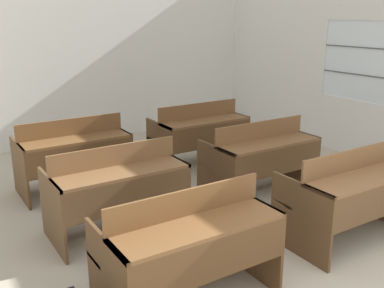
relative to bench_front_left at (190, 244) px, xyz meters
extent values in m
cube|color=silver|center=(1.00, 4.74, 1.08)|extent=(6.17, 0.06, 3.10)
cube|color=silver|center=(4.05, 1.67, -0.05)|extent=(0.06, 6.08, 0.85)
cube|color=silver|center=(4.05, 3.56, 0.95)|extent=(0.06, 2.31, 1.15)
cube|color=white|center=(4.05, 1.61, 0.95)|extent=(0.02, 1.60, 1.15)
cube|color=#4C4C51|center=(4.04, 1.61, 0.75)|extent=(0.02, 1.60, 0.02)
cube|color=#4C4C51|center=(4.04, 1.61, 1.15)|extent=(0.02, 1.60, 0.02)
cube|color=#53361D|center=(-0.63, 0.04, -0.13)|extent=(0.03, 0.73, 0.69)
cube|color=#53361D|center=(0.63, 0.04, -0.13)|extent=(0.03, 0.73, 0.69)
cube|color=brown|center=(0.00, -0.14, 0.20)|extent=(1.28, 0.38, 0.03)
cube|color=#53361D|center=(0.00, -0.31, 0.03)|extent=(1.23, 0.02, 0.31)
cube|color=brown|center=(0.00, 0.04, 0.32)|extent=(1.28, 0.02, 0.20)
cube|color=brown|center=(0.00, 0.27, -0.06)|extent=(1.28, 0.27, 0.03)
cube|color=#53361D|center=(0.00, 0.27, -0.33)|extent=(1.23, 0.04, 0.04)
cube|color=brown|center=(1.18, 0.05, -0.13)|extent=(0.03, 0.73, 0.69)
cube|color=brown|center=(1.81, -0.13, 0.20)|extent=(1.28, 0.38, 0.03)
cube|color=brown|center=(1.81, -0.31, 0.03)|extent=(1.23, 0.02, 0.31)
cube|color=brown|center=(1.81, 0.05, 0.32)|extent=(1.28, 0.02, 0.20)
cube|color=brown|center=(1.81, 0.28, -0.06)|extent=(1.28, 0.27, 0.03)
cube|color=brown|center=(1.81, 0.28, -0.33)|extent=(1.23, 0.04, 0.04)
cube|color=brown|center=(-0.63, 1.35, -0.13)|extent=(0.03, 0.73, 0.69)
cube|color=brown|center=(0.62, 1.35, -0.13)|extent=(0.03, 0.73, 0.69)
cube|color=brown|center=(0.00, 1.17, 0.20)|extent=(1.28, 0.38, 0.03)
cube|color=brown|center=(0.00, 1.00, 0.03)|extent=(1.23, 0.02, 0.31)
cube|color=brown|center=(0.00, 1.35, 0.32)|extent=(1.28, 0.02, 0.20)
cube|color=brown|center=(0.00, 1.58, -0.06)|extent=(1.28, 0.27, 0.03)
cube|color=brown|center=(0.00, 1.58, -0.33)|extent=(1.23, 0.04, 0.04)
cube|color=brown|center=(1.19, 1.35, -0.13)|extent=(0.03, 0.73, 0.69)
cube|color=brown|center=(2.45, 1.35, -0.13)|extent=(0.03, 0.73, 0.69)
cube|color=brown|center=(1.82, 1.17, 0.20)|extent=(1.28, 0.38, 0.03)
cube|color=brown|center=(1.82, 1.00, 0.03)|extent=(1.23, 0.02, 0.31)
cube|color=brown|center=(1.82, 1.35, 0.32)|extent=(1.28, 0.02, 0.20)
cube|color=brown|center=(1.82, 1.58, -0.06)|extent=(1.28, 0.27, 0.03)
cube|color=brown|center=(1.82, 1.58, -0.33)|extent=(1.23, 0.04, 0.04)
cube|color=#53361D|center=(-0.63, 2.67, -0.13)|extent=(0.03, 0.73, 0.69)
cube|color=#53361D|center=(0.63, 2.67, -0.13)|extent=(0.03, 0.73, 0.69)
cube|color=brown|center=(0.00, 2.50, 0.20)|extent=(1.28, 0.38, 0.03)
cube|color=#53361D|center=(0.00, 2.32, 0.03)|extent=(1.23, 0.02, 0.31)
cube|color=brown|center=(0.00, 2.67, 0.32)|extent=(1.28, 0.02, 0.20)
cube|color=brown|center=(0.00, 2.90, -0.06)|extent=(1.28, 0.27, 0.03)
cube|color=#53361D|center=(0.00, 2.90, -0.33)|extent=(1.23, 0.04, 0.04)
cube|color=brown|center=(1.18, 2.65, -0.13)|extent=(0.03, 0.73, 0.69)
cube|color=brown|center=(2.44, 2.65, -0.13)|extent=(0.03, 0.73, 0.69)
cube|color=brown|center=(1.81, 2.47, 0.20)|extent=(1.28, 0.38, 0.03)
cube|color=brown|center=(1.81, 2.29, 0.03)|extent=(1.23, 0.02, 0.31)
cube|color=brown|center=(1.81, 2.65, 0.32)|extent=(1.28, 0.02, 0.20)
cube|color=brown|center=(1.81, 2.88, -0.06)|extent=(1.28, 0.27, 0.03)
cube|color=brown|center=(1.81, 2.88, -0.33)|extent=(1.23, 0.04, 0.04)
camera|label=1|loc=(-1.57, -2.50, 1.63)|focal=42.00mm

